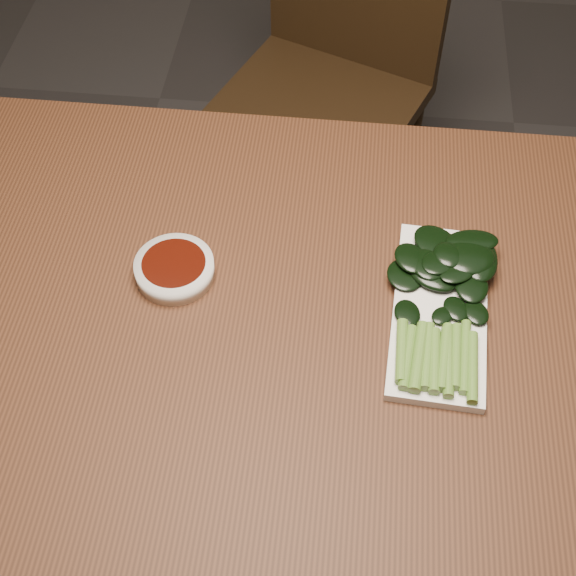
{
  "coord_description": "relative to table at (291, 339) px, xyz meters",
  "views": [
    {
      "loc": [
        0.06,
        -0.65,
        1.64
      ],
      "look_at": [
        -0.01,
        0.03,
        0.76
      ],
      "focal_mm": 50.0,
      "sensor_mm": 36.0,
      "label": 1
    }
  ],
  "objects": [
    {
      "name": "table",
      "position": [
        0.0,
        0.0,
        0.0
      ],
      "size": [
        1.4,
        0.8,
        0.75
      ],
      "color": "#422312",
      "rests_on": "ground"
    },
    {
      "name": "chair_far",
      "position": [
        -0.0,
        0.88,
        -0.19
      ],
      "size": [
        0.56,
        0.56,
        0.89
      ],
      "rotation": [
        0.0,
        0.0,
        -0.39
      ],
      "color": "black",
      "rests_on": "ground"
    },
    {
      "name": "ground",
      "position": [
        0.0,
        0.0,
        -0.68
      ],
      "size": [
        6.0,
        6.0,
        0.0
      ],
      "primitive_type": "plane",
      "color": "#2E2C2C",
      "rests_on": "ground"
    },
    {
      "name": "sauce_bowl",
      "position": [
        -0.17,
        0.04,
        0.09
      ],
      "size": [
        0.11,
        0.11,
        0.03
      ],
      "color": "white",
      "rests_on": "table"
    },
    {
      "name": "serving_plate",
      "position": [
        0.2,
        0.01,
        0.08
      ],
      "size": [
        0.14,
        0.3,
        0.01
      ],
      "rotation": [
        0.0,
        0.0,
        -0.06
      ],
      "color": "white",
      "rests_on": "table"
    },
    {
      "name": "gai_lan",
      "position": [
        0.21,
        0.04,
        0.1
      ],
      "size": [
        0.16,
        0.3,
        0.03
      ],
      "color": "#5A852D",
      "rests_on": "serving_plate"
    }
  ]
}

